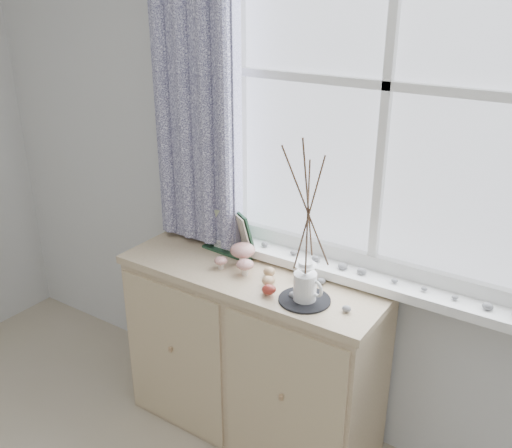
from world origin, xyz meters
name	(u,v)px	position (x,y,z in m)	size (l,w,h in m)	color
sideboard	(252,353)	(-0.15, 1.75, 0.43)	(1.20, 0.45, 0.85)	#C9B18C
botanical_book	(226,232)	(-0.34, 1.83, 0.96)	(0.31, 0.13, 0.22)	#1D3D28
toadstool_cluster	(241,255)	(-0.21, 1.75, 0.91)	(0.19, 0.16, 0.10)	silver
wooden_eggs	(269,280)	(-0.02, 1.68, 0.88)	(0.13, 0.17, 0.06)	tan
songbird_figurine	(304,275)	(0.08, 1.80, 0.88)	(0.12, 0.05, 0.06)	beige
crocheted_doily	(304,300)	(0.16, 1.66, 0.85)	(0.21, 0.21, 0.01)	black
twig_pitcher	(308,207)	(0.16, 1.66, 1.24)	(0.32, 0.32, 0.69)	white
sideboard_pebbles	(320,295)	(0.20, 1.72, 0.86)	(0.26, 0.19, 0.03)	gray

